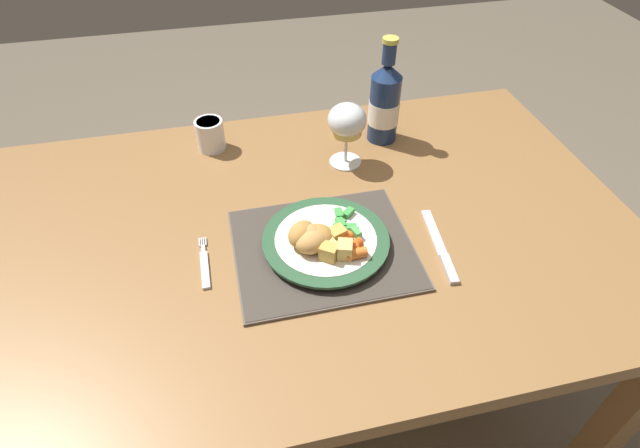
{
  "coord_description": "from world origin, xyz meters",
  "views": [
    {
      "loc": [
        -0.13,
        -0.71,
        1.42
      ],
      "look_at": [
        0.02,
        -0.05,
        0.78
      ],
      "focal_mm": 28.0,
      "sensor_mm": 36.0,
      "label": 1
    }
  ],
  "objects_px": {
    "dinner_plate": "(326,241)",
    "bottle": "(384,103)",
    "dining_table": "(307,256)",
    "table_knife": "(442,251)",
    "wine_glass": "(347,123)",
    "drinking_cup": "(210,134)",
    "fork": "(205,266)"
  },
  "relations": [
    {
      "from": "dinner_plate",
      "to": "bottle",
      "type": "bearing_deg",
      "value": 56.86
    },
    {
      "from": "dining_table",
      "to": "table_knife",
      "type": "bearing_deg",
      "value": -29.26
    },
    {
      "from": "dinner_plate",
      "to": "bottle",
      "type": "distance_m",
      "value": 0.41
    },
    {
      "from": "dining_table",
      "to": "dinner_plate",
      "type": "relative_size",
      "value": 5.54
    },
    {
      "from": "wine_glass",
      "to": "drinking_cup",
      "type": "distance_m",
      "value": 0.33
    },
    {
      "from": "fork",
      "to": "bottle",
      "type": "relative_size",
      "value": 0.52
    },
    {
      "from": "bottle",
      "to": "dinner_plate",
      "type": "bearing_deg",
      "value": -123.14
    },
    {
      "from": "dinner_plate",
      "to": "table_knife",
      "type": "xyz_separation_m",
      "value": [
        0.21,
        -0.06,
        -0.01
      ]
    },
    {
      "from": "table_knife",
      "to": "bottle",
      "type": "xyz_separation_m",
      "value": [
        0.01,
        0.4,
        0.09
      ]
    },
    {
      "from": "wine_glass",
      "to": "drinking_cup",
      "type": "height_order",
      "value": "wine_glass"
    },
    {
      "from": "dining_table",
      "to": "bottle",
      "type": "bearing_deg",
      "value": 47.55
    },
    {
      "from": "table_knife",
      "to": "wine_glass",
      "type": "height_order",
      "value": "wine_glass"
    },
    {
      "from": "table_knife",
      "to": "drinking_cup",
      "type": "bearing_deg",
      "value": 131.84
    },
    {
      "from": "dining_table",
      "to": "drinking_cup",
      "type": "height_order",
      "value": "drinking_cup"
    },
    {
      "from": "dining_table",
      "to": "fork",
      "type": "xyz_separation_m",
      "value": [
        -0.2,
        -0.07,
        0.09
      ]
    },
    {
      "from": "dinner_plate",
      "to": "table_knife",
      "type": "height_order",
      "value": "dinner_plate"
    },
    {
      "from": "fork",
      "to": "wine_glass",
      "type": "distance_m",
      "value": 0.43
    },
    {
      "from": "dinner_plate",
      "to": "fork",
      "type": "height_order",
      "value": "dinner_plate"
    },
    {
      "from": "dinner_plate",
      "to": "wine_glass",
      "type": "relative_size",
      "value": 1.62
    },
    {
      "from": "dining_table",
      "to": "drinking_cup",
      "type": "relative_size",
      "value": 18.01
    },
    {
      "from": "dinner_plate",
      "to": "drinking_cup",
      "type": "relative_size",
      "value": 3.25
    },
    {
      "from": "wine_glass",
      "to": "fork",
      "type": "bearing_deg",
      "value": -142.59
    },
    {
      "from": "table_knife",
      "to": "dining_table",
      "type": "bearing_deg",
      "value": 150.74
    },
    {
      "from": "dining_table",
      "to": "bottle",
      "type": "height_order",
      "value": "bottle"
    },
    {
      "from": "dinner_plate",
      "to": "bottle",
      "type": "height_order",
      "value": "bottle"
    },
    {
      "from": "bottle",
      "to": "drinking_cup",
      "type": "height_order",
      "value": "bottle"
    },
    {
      "from": "table_knife",
      "to": "dinner_plate",
      "type": "bearing_deg",
      "value": 163.83
    },
    {
      "from": "fork",
      "to": "table_knife",
      "type": "xyz_separation_m",
      "value": [
        0.44,
        -0.06,
        0.0
      ]
    },
    {
      "from": "dining_table",
      "to": "wine_glass",
      "type": "xyz_separation_m",
      "value": [
        0.13,
        0.19,
        0.2
      ]
    },
    {
      "from": "wine_glass",
      "to": "dining_table",
      "type": "bearing_deg",
      "value": -125.04
    },
    {
      "from": "dinner_plate",
      "to": "drinking_cup",
      "type": "bearing_deg",
      "value": 116.04
    },
    {
      "from": "fork",
      "to": "drinking_cup",
      "type": "height_order",
      "value": "drinking_cup"
    }
  ]
}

